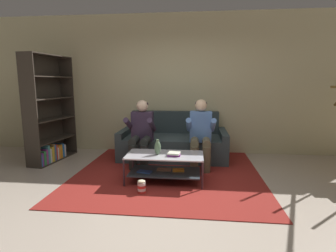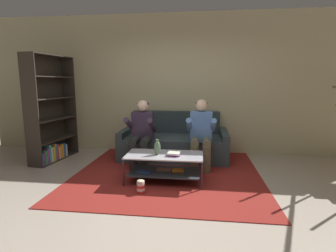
% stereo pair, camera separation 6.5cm
% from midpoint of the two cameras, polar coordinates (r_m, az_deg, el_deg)
% --- Properties ---
extents(ground, '(16.80, 16.80, 0.00)m').
position_cam_midpoint_polar(ground, '(3.54, -1.65, -15.57)').
color(ground, '#B0A191').
extents(back_partition, '(8.40, 0.12, 2.90)m').
position_cam_midpoint_polar(back_partition, '(5.65, 2.09, 9.00)').
color(back_partition, '#C0B78B').
rests_on(back_partition, ground).
extents(couch, '(2.08, 0.99, 0.90)m').
position_cam_midpoint_polar(couch, '(5.27, 1.70, -3.76)').
color(couch, '#324044').
rests_on(couch, ground).
extents(person_seated_left, '(0.50, 0.58, 1.18)m').
position_cam_midpoint_polar(person_seated_left, '(4.71, -5.34, -0.94)').
color(person_seated_left, '#252926').
rests_on(person_seated_left, ground).
extents(person_seated_right, '(0.50, 0.58, 1.20)m').
position_cam_midpoint_polar(person_seated_right, '(4.60, 7.58, -1.10)').
color(person_seated_right, brown).
rests_on(person_seated_right, ground).
extents(coffee_table, '(1.15, 0.59, 0.42)m').
position_cam_midpoint_polar(coffee_table, '(4.02, -0.32, -8.16)').
color(coffee_table, '#B5B3B9').
rests_on(coffee_table, ground).
extents(area_rug, '(3.00, 3.25, 0.01)m').
position_cam_midpoint_polar(area_rug, '(4.60, 0.66, -9.45)').
color(area_rug, maroon).
rests_on(area_rug, ground).
extents(vase, '(0.10, 0.10, 0.23)m').
position_cam_midpoint_polar(vase, '(3.94, -1.88, -4.70)').
color(vase, '#557251').
rests_on(vase, coffee_table).
extents(book_stack, '(0.20, 0.18, 0.05)m').
position_cam_midpoint_polar(book_stack, '(3.91, 1.68, -6.10)').
color(book_stack, purple).
rests_on(book_stack, coffee_table).
extents(bookshelf, '(0.45, 1.15, 2.00)m').
position_cam_midpoint_polar(bookshelf, '(5.50, -24.09, 1.16)').
color(bookshelf, '#312A23').
rests_on(bookshelf, ground).
extents(popcorn_tub, '(0.11, 0.11, 0.19)m').
position_cam_midpoint_polar(popcorn_tub, '(3.68, -5.44, -12.97)').
color(popcorn_tub, red).
rests_on(popcorn_tub, ground).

